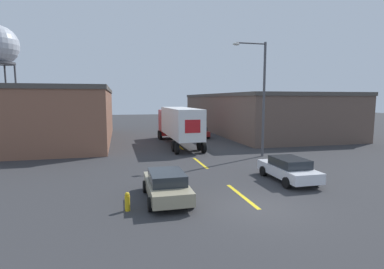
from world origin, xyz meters
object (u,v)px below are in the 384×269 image
(parked_car_left_near, at_px, (167,185))
(fire_hydrant, at_px, (127,202))
(parked_car_right_near, at_px, (288,169))
(parked_car_right_far, at_px, (198,132))
(street_lamp, at_px, (261,92))
(semi_truck, at_px, (178,123))

(parked_car_left_near, relative_size, fire_hydrant, 5.29)
(parked_car_right_near, xyz_separation_m, parked_car_right_far, (0.00, 20.22, 0.00))
(parked_car_left_near, distance_m, street_lamp, 13.46)
(parked_car_right_far, xyz_separation_m, street_lamp, (1.73, -12.96, 4.59))
(semi_truck, height_order, parked_car_left_near, semi_truck)
(parked_car_left_near, bearing_deg, street_lamp, 44.14)
(semi_truck, bearing_deg, parked_car_right_far, 54.57)
(fire_hydrant, bearing_deg, parked_car_left_near, 28.65)
(street_lamp, relative_size, fire_hydrant, 11.34)
(parked_car_right_far, distance_m, street_lamp, 13.86)
(parked_car_right_near, height_order, fire_hydrant, parked_car_right_near)
(parked_car_left_near, height_order, street_lamp, street_lamp)
(parked_car_left_near, xyz_separation_m, street_lamp, (9.08, 8.82, 4.59))
(parked_car_right_far, height_order, street_lamp, street_lamp)
(parked_car_left_near, bearing_deg, semi_truck, 77.17)
(parked_car_right_near, relative_size, parked_car_right_far, 1.00)
(parked_car_left_near, relative_size, parked_car_right_far, 1.00)
(semi_truck, xyz_separation_m, parked_car_right_far, (3.56, 5.13, -1.58))
(semi_truck, xyz_separation_m, parked_car_left_near, (-3.79, -16.65, -1.58))
(semi_truck, relative_size, parked_car_right_far, 2.89)
(parked_car_right_far, bearing_deg, street_lamp, -82.41)
(semi_truck, relative_size, parked_car_left_near, 2.89)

